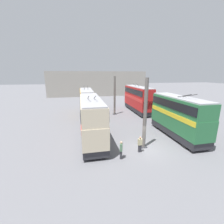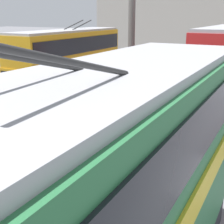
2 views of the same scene
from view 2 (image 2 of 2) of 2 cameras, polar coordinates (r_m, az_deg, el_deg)
The scene contains 5 objects.
depot_back_wall at distance 42.88m, azimuth 19.16°, elevation 14.57°, with size 0.50×36.00×8.92m.
support_column_far at distance 17.84m, azimuth 3.51°, elevation 10.12°, with size 0.68×0.68×7.53m.
bus_left_near at distance 5.13m, azimuth -1.42°, elevation -17.71°, with size 9.25×2.54×5.77m.
bus_right_far at distance 21.94m, azimuth -7.91°, elevation 9.14°, with size 9.97×2.54×5.54m.
oil_drum at distance 16.81m, azimuth -12.67°, elevation -2.02°, with size 0.64×0.64×0.85m.
Camera 2 is at (-1.07, -7.52, 5.89)m, focal length 50.00 mm.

